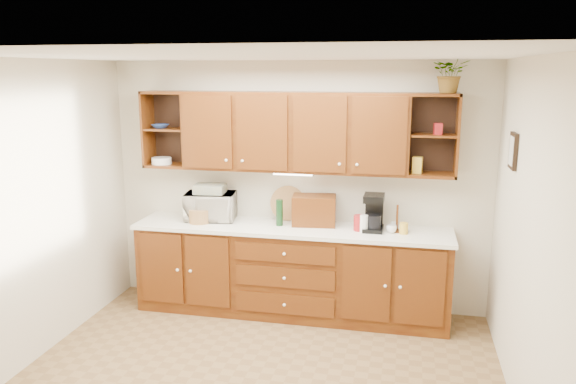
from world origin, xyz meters
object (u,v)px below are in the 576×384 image
at_px(microwave, 210,206).
at_px(bread_box, 314,210).
at_px(coffee_maker, 374,213).
at_px(potted_plant, 451,73).

relative_size(microwave, bread_box, 1.19).
bearing_deg(microwave, bread_box, -7.35).
height_order(bread_box, coffee_maker, coffee_maker).
bearing_deg(microwave, potted_plant, -8.90).
xyz_separation_m(coffee_maker, potted_plant, (0.66, 0.05, 1.36)).
bearing_deg(coffee_maker, potted_plant, 4.90).
height_order(microwave, potted_plant, potted_plant).
xyz_separation_m(bread_box, coffee_maker, (0.61, -0.08, 0.02)).
bearing_deg(potted_plant, microwave, 179.94).
distance_m(bread_box, coffee_maker, 0.62).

